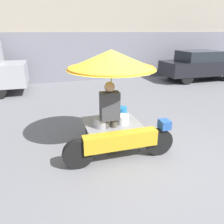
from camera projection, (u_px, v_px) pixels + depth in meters
The scene contains 5 objects.
ground_plane at pixel (139, 157), 4.51m from camera, with size 36.00×36.00×0.00m, color slate.
shopfront_building at pixel (76, 38), 11.63m from camera, with size 28.00×2.06×4.21m.
vendor_motorcycle_cart at pixel (113, 75), 4.36m from camera, with size 2.27×1.80×2.12m.
vendor_person at pixel (110, 115), 4.43m from camera, with size 0.38×0.22×1.54m.
parked_car at pixel (200, 65), 11.38m from camera, with size 4.13×1.67×1.51m.
Camera 1 is at (-1.66, -3.57, 2.46)m, focal length 35.00 mm.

